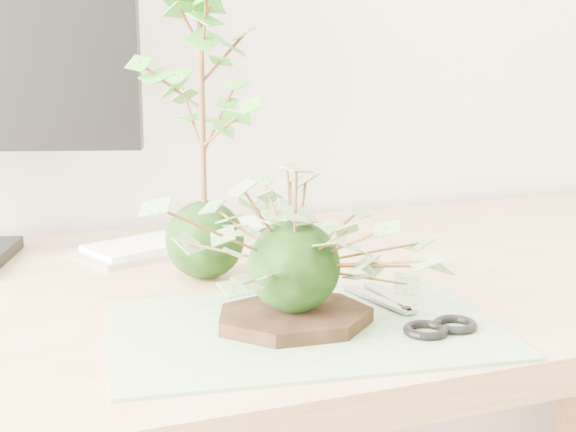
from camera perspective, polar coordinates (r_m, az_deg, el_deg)
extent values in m
cube|color=tan|center=(1.03, 0.19, -5.37)|extent=(1.60, 0.70, 0.04)
cube|color=gray|center=(0.84, 1.20, -7.99)|extent=(0.43, 0.32, 0.00)
cylinder|color=black|center=(0.84, 0.42, -7.23)|extent=(0.18, 0.18, 0.01)
sphere|color=black|center=(0.83, 0.43, -3.60)|extent=(0.10, 0.10, 0.10)
sphere|color=black|center=(1.02, -5.93, -1.69)|extent=(0.10, 0.10, 0.10)
cylinder|color=#503218|center=(0.99, -6.11, 6.39)|extent=(0.01, 0.01, 0.24)
cube|color=silver|center=(1.21, -6.17, -1.59)|extent=(0.40, 0.24, 0.01)
cube|color=white|center=(1.21, -6.18, -1.25)|extent=(0.36, 0.21, 0.01)
cube|color=#98989C|center=(0.92, 6.62, -5.95)|extent=(0.03, 0.11, 0.00)
cube|color=#98989C|center=(0.93, 7.52, -5.83)|extent=(0.01, 0.11, 0.00)
torus|color=black|center=(0.83, 9.41, -7.99)|extent=(0.05, 0.05, 0.01)
torus|color=black|center=(0.85, 11.59, -7.63)|extent=(0.05, 0.05, 0.01)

